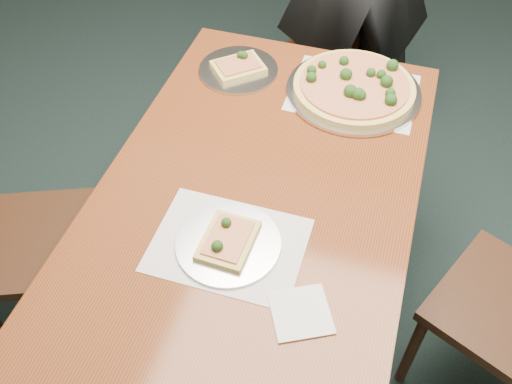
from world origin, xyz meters
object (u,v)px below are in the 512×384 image
(slice_plate_near, at_px, (228,242))
(slice_plate_far, at_px, (239,68))
(chair_far, at_px, (331,44))
(pizza_pan, at_px, (355,87))
(dining_table, at_px, (256,212))
(chair_left, at_px, (12,231))

(slice_plate_near, xyz_separation_m, slice_plate_far, (-0.21, 0.73, -0.00))
(slice_plate_far, bearing_deg, chair_far, 69.54)
(pizza_pan, height_order, slice_plate_near, pizza_pan)
(chair_far, bearing_deg, dining_table, -71.02)
(chair_left, height_order, slice_plate_far, chair_left)
(slice_plate_near, distance_m, slice_plate_far, 0.76)
(pizza_pan, bearing_deg, chair_left, -142.51)
(chair_far, distance_m, chair_left, 1.54)
(pizza_pan, distance_m, slice_plate_near, 0.76)
(chair_far, height_order, slice_plate_near, chair_far)
(chair_far, distance_m, pizza_pan, 0.69)
(dining_table, bearing_deg, slice_plate_far, 113.39)
(dining_table, distance_m, pizza_pan, 0.57)
(chair_far, distance_m, slice_plate_near, 1.36)
(dining_table, xyz_separation_m, slice_plate_far, (-0.23, 0.53, 0.10))
(slice_plate_near, bearing_deg, chair_left, 179.66)
(dining_table, distance_m, slice_plate_near, 0.23)
(chair_far, relative_size, pizza_pan, 2.00)
(chair_left, relative_size, slice_plate_near, 3.25)
(pizza_pan, distance_m, slice_plate_far, 0.41)
(pizza_pan, relative_size, slice_plate_far, 1.62)
(chair_far, bearing_deg, slice_plate_near, -71.68)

